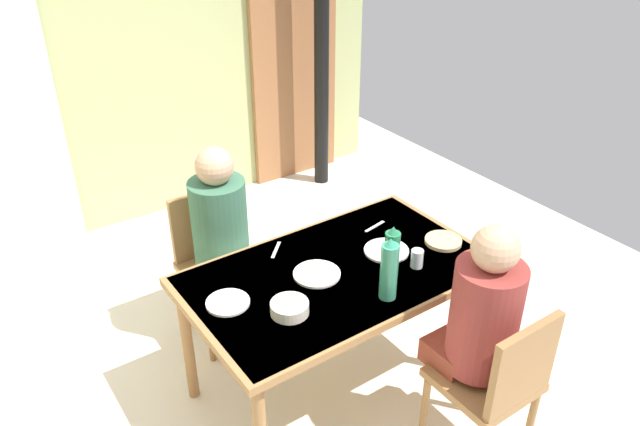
{
  "coord_description": "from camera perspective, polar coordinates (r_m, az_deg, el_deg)",
  "views": [
    {
      "loc": [
        -1.05,
        -2.1,
        2.48
      ],
      "look_at": [
        0.43,
        0.02,
        0.99
      ],
      "focal_mm": 34.91,
      "sensor_mm": 36.0,
      "label": 1
    }
  ],
  "objects": [
    {
      "name": "dinner_plate_near_left",
      "position": [
        2.98,
        -0.29,
        -5.6
      ],
      "size": [
        0.23,
        0.23,
        0.01
      ],
      "primitive_type": "cylinder",
      "color": "white",
      "rests_on": "dining_table"
    },
    {
      "name": "chair_far_diner",
      "position": [
        3.59,
        -9.7,
        -4.02
      ],
      "size": [
        0.4,
        0.4,
        0.87
      ],
      "rotation": [
        0.0,
        0.0,
        3.14
      ],
      "color": "olive",
      "rests_on": "ground_plane"
    },
    {
      "name": "bread_plate_sliced",
      "position": [
        3.27,
        11.23,
        -2.53
      ],
      "size": [
        0.19,
        0.19,
        0.02
      ],
      "primitive_type": "cylinder",
      "color": "#DBB77A",
      "rests_on": "dining_table"
    },
    {
      "name": "water_bottle_green_far",
      "position": [
        2.77,
        6.33,
        -5.21
      ],
      "size": [
        0.08,
        0.08,
        0.31
      ],
      "color": "#388D6A",
      "rests_on": "dining_table"
    },
    {
      "name": "wall_back",
      "position": [
        4.62,
        -21.27,
        13.7
      ],
      "size": [
        4.79,
        0.1,
        2.68
      ],
      "primitive_type": "cube",
      "color": "#ACB678",
      "rests_on": "ground_plane"
    },
    {
      "name": "chair_near_diner",
      "position": [
        2.9,
        15.95,
        -14.62
      ],
      "size": [
        0.4,
        0.4,
        0.87
      ],
      "color": "olive",
      "rests_on": "ground_plane"
    },
    {
      "name": "ground_plane",
      "position": [
        3.41,
        -5.99,
        -16.85
      ],
      "size": [
        5.96,
        5.96,
        0.0
      ],
      "primitive_type": "plane",
      "color": "silver"
    },
    {
      "name": "person_far_diner",
      "position": [
        3.34,
        -9.07,
        -1.06
      ],
      "size": [
        0.3,
        0.37,
        0.77
      ],
      "rotation": [
        0.0,
        0.0,
        3.14
      ],
      "color": "#405E4F",
      "rests_on": "ground_plane"
    },
    {
      "name": "person_near_diner",
      "position": [
        2.78,
        14.64,
        -8.91
      ],
      "size": [
        0.3,
        0.37,
        0.77
      ],
      "color": "brown",
      "rests_on": "ground_plane"
    },
    {
      "name": "water_bottle_green_near",
      "position": [
        2.92,
        6.59,
        -3.7
      ],
      "size": [
        0.07,
        0.07,
        0.27
      ],
      "color": "#217A49",
      "rests_on": "dining_table"
    },
    {
      "name": "serving_bowl_center",
      "position": [
        2.74,
        -2.8,
        -8.68
      ],
      "size": [
        0.17,
        0.17,
        0.05
      ],
      "primitive_type": "cylinder",
      "color": "beige",
      "rests_on": "dining_table"
    },
    {
      "name": "dinner_plate_far_center",
      "position": [
        3.16,
        6.11,
        -3.45
      ],
      "size": [
        0.23,
        0.23,
        0.01
      ],
      "primitive_type": "cylinder",
      "color": "white",
      "rests_on": "dining_table"
    },
    {
      "name": "dining_table",
      "position": [
        3.05,
        1.62,
        -6.41
      ],
      "size": [
        1.46,
        0.87,
        0.74
      ],
      "color": "olive",
      "rests_on": "ground_plane"
    },
    {
      "name": "door_wooden",
      "position": [
        5.28,
        -2.37,
        13.6
      ],
      "size": [
        0.8,
        0.05,
        2.0
      ],
      "primitive_type": "cube",
      "color": "#96603A",
      "rests_on": "ground_plane"
    },
    {
      "name": "cutlery_fork_near",
      "position": [
        3.16,
        -4.06,
        -3.39
      ],
      "size": [
        0.12,
        0.12,
        0.0
      ],
      "primitive_type": "cube",
      "rotation": [
        0.0,
        0.0,
        3.93
      ],
      "color": "silver",
      "rests_on": "dining_table"
    },
    {
      "name": "cutlery_knife_near",
      "position": [
        3.36,
        5.04,
        -1.23
      ],
      "size": [
        0.15,
        0.04,
        0.0
      ],
      "primitive_type": "cube",
      "rotation": [
        0.0,
        0.0,
        0.19
      ],
      "color": "silver",
      "rests_on": "dining_table"
    },
    {
      "name": "stove_pipe_column",
      "position": [
        5.02,
        0.14,
        16.8
      ],
      "size": [
        0.12,
        0.12,
        2.68
      ],
      "primitive_type": "cylinder",
      "color": "black",
      "rests_on": "ground_plane"
    },
    {
      "name": "dinner_plate_near_right",
      "position": [
        2.83,
        -8.45,
        -8.12
      ],
      "size": [
        0.2,
        0.2,
        0.01
      ],
      "primitive_type": "cylinder",
      "color": "white",
      "rests_on": "dining_table"
    },
    {
      "name": "drinking_glass_by_near_diner",
      "position": [
        3.05,
        8.89,
        -4.15
      ],
      "size": [
        0.06,
        0.06,
        0.09
      ],
      "primitive_type": "cylinder",
      "color": "silver",
      "rests_on": "dining_table"
    }
  ]
}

